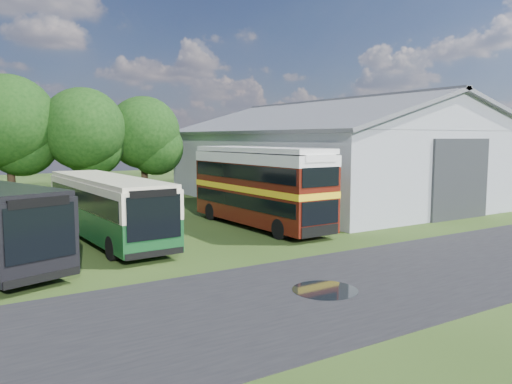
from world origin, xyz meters
TOP-DOWN VIEW (x-y plane):
  - ground at (0.00, 0.00)m, footprint 120.00×120.00m
  - asphalt_road at (3.00, -3.00)m, footprint 60.00×8.00m
  - puddle at (-1.50, -3.00)m, footprint 2.20×2.20m
  - storage_shed at (15.00, 15.98)m, footprint 18.80×24.80m
  - tree_mid at (-8.00, 24.80)m, footprint 6.80×6.80m
  - tree_right_a at (-3.00, 23.80)m, footprint 6.26×6.26m
  - tree_right_b at (2.00, 24.60)m, footprint 5.98×5.98m
  - shrub_front at (5.60, 6.00)m, footprint 1.70×1.70m
  - shrub_mid at (5.60, 8.00)m, footprint 1.60×1.60m
  - shrub_back at (5.60, 10.00)m, footprint 1.80×1.80m
  - bus_green_single at (-5.39, 8.88)m, footprint 3.22×11.57m
  - bus_maroon_double at (3.02, 8.27)m, footprint 3.02×10.59m

SIDE VIEW (x-z plane):
  - ground at x=0.00m, z-range 0.00..0.00m
  - asphalt_road at x=3.00m, z-range -0.01..0.01m
  - puddle at x=-1.50m, z-range -0.01..0.01m
  - shrub_front at x=5.60m, z-range -0.85..0.85m
  - shrub_mid at x=5.60m, z-range -0.80..0.80m
  - shrub_back at x=5.60m, z-range -0.90..0.90m
  - bus_green_single at x=-5.39m, z-range 0.10..3.26m
  - bus_maroon_double at x=3.02m, z-range 0.00..4.51m
  - storage_shed at x=15.00m, z-range 0.09..8.24m
  - tree_right_b at x=2.00m, z-range 1.21..9.66m
  - tree_right_a at x=-3.00m, z-range 1.27..10.10m
  - tree_mid at x=-8.00m, z-range 1.38..10.98m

